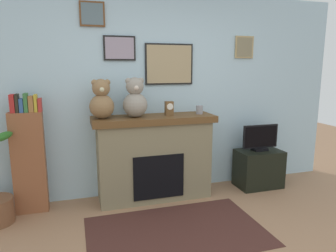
# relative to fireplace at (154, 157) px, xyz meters

# --- Properties ---
(back_wall) EXTENTS (5.20, 0.15, 2.60)m
(back_wall) POSITION_rel_fireplace_xyz_m (0.13, 0.29, 0.76)
(back_wall) COLOR silver
(back_wall) RESTS_ON ground_plane
(fireplace) EXTENTS (1.52, 0.52, 1.07)m
(fireplace) POSITION_rel_fireplace_xyz_m (0.00, 0.00, 0.00)
(fireplace) COLOR #807658
(fireplace) RESTS_ON ground_plane
(bookshelf) EXTENTS (0.36, 0.16, 1.39)m
(bookshelf) POSITION_rel_fireplace_xyz_m (-1.47, 0.03, 0.11)
(bookshelf) COLOR brown
(bookshelf) RESTS_ON ground_plane
(tv_stand) EXTENTS (0.61, 0.40, 0.52)m
(tv_stand) POSITION_rel_fireplace_xyz_m (1.50, -0.07, -0.28)
(tv_stand) COLOR black
(tv_stand) RESTS_ON ground_plane
(television) EXTENTS (0.53, 0.14, 0.36)m
(television) POSITION_rel_fireplace_xyz_m (1.50, -0.07, 0.15)
(television) COLOR black
(television) RESTS_ON tv_stand
(area_rug) EXTENTS (1.81, 1.13, 0.01)m
(area_rug) POSITION_rel_fireplace_xyz_m (-0.00, -0.91, -0.54)
(area_rug) COLOR #472620
(area_rug) RESTS_ON ground_plane
(candle_jar) EXTENTS (0.09, 0.09, 0.11)m
(candle_jar) POSITION_rel_fireplace_xyz_m (0.61, -0.02, 0.58)
(candle_jar) COLOR gray
(candle_jar) RESTS_ON fireplace
(mantel_clock) EXTENTS (0.10, 0.08, 0.18)m
(mantel_clock) POSITION_rel_fireplace_xyz_m (0.20, -0.02, 0.62)
(mantel_clock) COLOR brown
(mantel_clock) RESTS_ON fireplace
(teddy_bear_grey) EXTENTS (0.29, 0.29, 0.46)m
(teddy_bear_grey) POSITION_rel_fireplace_xyz_m (-0.63, -0.02, 0.74)
(teddy_bear_grey) COLOR olive
(teddy_bear_grey) RESTS_ON fireplace
(teddy_bear_tan) EXTENTS (0.30, 0.30, 0.48)m
(teddy_bear_tan) POSITION_rel_fireplace_xyz_m (-0.23, -0.02, 0.74)
(teddy_bear_tan) COLOR gray
(teddy_bear_tan) RESTS_ON fireplace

